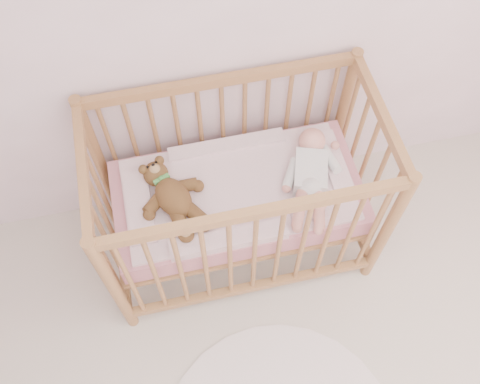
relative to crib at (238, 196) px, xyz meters
name	(u,v)px	position (x,y,z in m)	size (l,w,h in m)	color
crib	(238,196)	(0.00, 0.00, 0.00)	(1.36, 0.76, 1.00)	#AA7948
mattress	(238,197)	(0.00, 0.00, -0.01)	(1.22, 0.62, 0.13)	pink
blanket	(238,190)	(0.00, 0.00, 0.06)	(1.10, 0.58, 0.06)	#EBA2AE
baby	(311,171)	(0.36, -0.02, 0.14)	(0.29, 0.60, 0.14)	silver
teddy_bear	(173,197)	(-0.31, -0.02, 0.15)	(0.34, 0.48, 0.13)	brown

